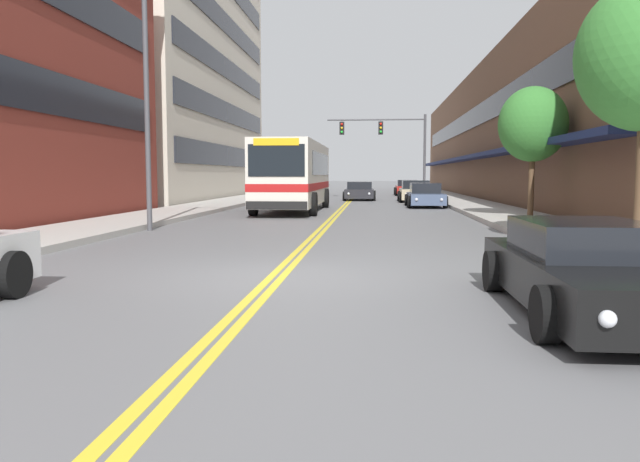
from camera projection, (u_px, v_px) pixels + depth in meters
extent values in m
plane|color=slate|center=(353.00, 197.00, 47.41)|extent=(240.00, 240.00, 0.00)
cube|color=#B2ADA5|center=(262.00, 196.00, 48.01)|extent=(3.02, 106.00, 0.18)
cube|color=#B2ADA5|center=(446.00, 197.00, 46.79)|extent=(3.02, 106.00, 0.18)
cube|color=yellow|center=(351.00, 197.00, 47.42)|extent=(0.14, 106.00, 0.01)
cube|color=yellow|center=(354.00, 197.00, 47.40)|extent=(0.14, 106.00, 0.01)
cube|color=black|center=(65.00, 96.00, 20.87)|extent=(0.08, 15.60, 1.40)
cube|color=beige|center=(143.00, 4.00, 44.02)|extent=(12.00, 26.46, 27.43)
cube|color=black|center=(229.00, 156.00, 44.46)|extent=(0.08, 24.34, 1.40)
cube|color=black|center=(228.00, 113.00, 44.18)|extent=(0.08, 24.34, 1.40)
cube|color=black|center=(228.00, 69.00, 43.91)|extent=(0.08, 24.34, 1.40)
cube|color=black|center=(227.00, 25.00, 43.63)|extent=(0.08, 24.34, 1.40)
cube|color=brown|center=(526.00, 134.00, 45.88)|extent=(8.00, 68.00, 9.37)
cube|color=navy|center=(463.00, 159.00, 46.43)|extent=(1.10, 61.20, 0.24)
cube|color=black|center=(471.00, 119.00, 46.12)|extent=(0.08, 61.20, 1.40)
cube|color=silver|center=(294.00, 174.00, 29.69)|extent=(2.48, 10.86, 2.85)
cube|color=#B21919|center=(294.00, 186.00, 29.74)|extent=(2.50, 10.88, 0.32)
cube|color=black|center=(296.00, 164.00, 30.18)|extent=(2.51, 8.47, 1.03)
cube|color=black|center=(276.00, 160.00, 24.23)|extent=(2.23, 0.04, 1.25)
cube|color=yellow|center=(276.00, 142.00, 24.16)|extent=(1.79, 0.06, 0.28)
cube|color=black|center=(276.00, 205.00, 24.37)|extent=(2.43, 0.08, 0.32)
cylinder|color=black|center=(253.00, 204.00, 26.25)|extent=(0.30, 1.00, 1.00)
cylinder|color=black|center=(313.00, 204.00, 26.03)|extent=(0.30, 1.00, 1.00)
cylinder|color=black|center=(278.00, 198.00, 32.88)|extent=(0.30, 1.00, 1.00)
cylinder|color=black|center=(326.00, 198.00, 32.66)|extent=(0.30, 1.00, 1.00)
cube|color=#B7B7BC|center=(288.00, 192.00, 43.65)|extent=(1.73, 4.45, 0.70)
cube|color=black|center=(289.00, 183.00, 43.77)|extent=(1.48, 1.96, 0.49)
cylinder|color=black|center=(273.00, 195.00, 42.37)|extent=(0.22, 0.65, 0.65)
cylinder|color=black|center=(298.00, 195.00, 42.22)|extent=(0.22, 0.65, 0.65)
cylinder|color=black|center=(279.00, 194.00, 45.11)|extent=(0.22, 0.65, 0.65)
cylinder|color=black|center=(303.00, 194.00, 44.96)|extent=(0.22, 0.65, 0.65)
sphere|color=silver|center=(275.00, 192.00, 41.47)|extent=(0.16, 0.16, 0.16)
sphere|color=silver|center=(293.00, 192.00, 41.36)|extent=(0.16, 0.16, 0.16)
cube|color=red|center=(284.00, 190.00, 45.92)|extent=(0.18, 0.04, 0.10)
cube|color=red|center=(301.00, 191.00, 45.81)|extent=(0.18, 0.04, 0.10)
cylinder|color=black|center=(13.00, 275.00, 8.75)|extent=(0.22, 0.67, 0.67)
cube|color=red|center=(25.00, 250.00, 9.56)|extent=(0.18, 0.04, 0.10)
cube|color=black|center=(587.00, 279.00, 7.76)|extent=(1.71, 4.68, 0.56)
cube|color=black|center=(583.00, 238.00, 7.90)|extent=(1.47, 2.06, 0.43)
cylinder|color=black|center=(546.00, 314.00, 6.41)|extent=(0.22, 0.61, 0.61)
cylinder|color=black|center=(493.00, 271.00, 9.29)|extent=(0.22, 0.61, 0.61)
cylinder|color=black|center=(614.00, 273.00, 9.14)|extent=(0.22, 0.61, 0.61)
sphere|color=silver|center=(608.00, 319.00, 5.47)|extent=(0.16, 0.16, 0.16)
cube|color=red|center=(499.00, 252.00, 10.15)|extent=(0.18, 0.04, 0.10)
cube|color=red|center=(577.00, 253.00, 10.04)|extent=(0.18, 0.04, 0.10)
cube|color=#475675|center=(425.00, 198.00, 33.50)|extent=(1.78, 4.66, 0.56)
cube|color=black|center=(425.00, 188.00, 33.64)|extent=(1.53, 2.05, 0.54)
cylinder|color=black|center=(410.00, 202.00, 32.16)|extent=(0.22, 0.64, 0.64)
cylinder|color=black|center=(445.00, 202.00, 32.00)|extent=(0.22, 0.64, 0.64)
cylinder|color=black|center=(407.00, 200.00, 35.02)|extent=(0.22, 0.64, 0.64)
cylinder|color=black|center=(440.00, 200.00, 34.87)|extent=(0.22, 0.64, 0.64)
sphere|color=silver|center=(416.00, 200.00, 31.22)|extent=(0.16, 0.16, 0.16)
sphere|color=silver|center=(442.00, 200.00, 31.11)|extent=(0.16, 0.16, 0.16)
cube|color=red|center=(411.00, 196.00, 35.87)|extent=(0.18, 0.04, 0.10)
cube|color=red|center=(433.00, 196.00, 35.76)|extent=(0.18, 0.04, 0.10)
cube|color=maroon|center=(407.00, 190.00, 52.07)|extent=(1.82, 4.42, 0.61)
cube|color=black|center=(407.00, 183.00, 52.20)|extent=(1.57, 1.95, 0.49)
cylinder|color=black|center=(396.00, 192.00, 50.81)|extent=(0.22, 0.64, 0.64)
cylinder|color=black|center=(419.00, 192.00, 50.65)|extent=(0.22, 0.64, 0.64)
cylinder|color=black|center=(395.00, 191.00, 53.53)|extent=(0.22, 0.64, 0.64)
cylinder|color=black|center=(417.00, 191.00, 53.36)|extent=(0.22, 0.64, 0.64)
sphere|color=silver|center=(400.00, 190.00, 49.91)|extent=(0.16, 0.16, 0.16)
sphere|color=silver|center=(416.00, 190.00, 49.80)|extent=(0.16, 0.16, 0.16)
cube|color=red|center=(398.00, 189.00, 54.33)|extent=(0.18, 0.04, 0.10)
cube|color=red|center=(413.00, 189.00, 54.21)|extent=(0.18, 0.04, 0.10)
cube|color=#BCAD89|center=(415.00, 194.00, 39.72)|extent=(1.92, 4.16, 0.65)
cube|color=black|center=(415.00, 185.00, 39.84)|extent=(1.66, 1.83, 0.53)
cylinder|color=black|center=(401.00, 197.00, 38.55)|extent=(0.22, 0.66, 0.66)
cylinder|color=black|center=(433.00, 197.00, 38.37)|extent=(0.22, 0.66, 0.66)
cylinder|color=black|center=(399.00, 196.00, 41.11)|extent=(0.22, 0.66, 0.66)
cylinder|color=black|center=(429.00, 196.00, 40.94)|extent=(0.22, 0.66, 0.66)
sphere|color=silver|center=(407.00, 194.00, 37.70)|extent=(0.16, 0.16, 0.16)
sphere|color=silver|center=(429.00, 194.00, 37.58)|extent=(0.16, 0.16, 0.16)
cube|color=red|center=(403.00, 192.00, 41.86)|extent=(0.18, 0.04, 0.10)
cube|color=red|center=(424.00, 192.00, 41.74)|extent=(0.18, 0.04, 0.10)
cube|color=#232328|center=(360.00, 193.00, 42.45)|extent=(1.91, 4.15, 0.59)
cube|color=black|center=(360.00, 185.00, 42.57)|extent=(1.64, 1.83, 0.48)
cylinder|color=black|center=(344.00, 196.00, 41.27)|extent=(0.22, 0.62, 0.62)
cylinder|color=black|center=(374.00, 196.00, 41.10)|extent=(0.22, 0.62, 0.62)
cylinder|color=black|center=(346.00, 195.00, 43.83)|extent=(0.22, 0.62, 0.62)
cylinder|color=black|center=(374.00, 195.00, 43.66)|extent=(0.22, 0.62, 0.62)
sphere|color=silver|center=(349.00, 194.00, 40.43)|extent=(0.16, 0.16, 0.16)
sphere|color=silver|center=(369.00, 194.00, 40.31)|extent=(0.16, 0.16, 0.16)
cube|color=red|center=(351.00, 192.00, 44.58)|extent=(0.18, 0.04, 0.10)
cube|color=red|center=(370.00, 192.00, 44.46)|extent=(0.18, 0.04, 0.10)
cylinder|color=#47474C|center=(425.00, 157.00, 44.59)|extent=(0.18, 0.18, 6.01)
cylinder|color=#47474C|center=(376.00, 120.00, 44.65)|extent=(6.98, 0.11, 0.11)
cube|color=black|center=(381.00, 128.00, 44.67)|extent=(0.34, 0.26, 0.92)
sphere|color=red|center=(381.00, 124.00, 44.49)|extent=(0.18, 0.18, 0.18)
sphere|color=yellow|center=(381.00, 128.00, 44.52)|extent=(0.18, 0.18, 0.18)
sphere|color=green|center=(381.00, 132.00, 44.54)|extent=(0.18, 0.18, 0.18)
cylinder|color=black|center=(381.00, 121.00, 44.63)|extent=(0.02, 0.02, 0.14)
cube|color=black|center=(342.00, 128.00, 44.92)|extent=(0.34, 0.26, 0.92)
sphere|color=red|center=(342.00, 124.00, 44.73)|extent=(0.18, 0.18, 0.18)
sphere|color=yellow|center=(342.00, 128.00, 44.76)|extent=(0.18, 0.18, 0.18)
sphere|color=green|center=(342.00, 132.00, 44.78)|extent=(0.18, 0.18, 0.18)
cylinder|color=black|center=(342.00, 121.00, 44.87)|extent=(0.02, 0.02, 0.14)
cylinder|color=#47474C|center=(146.00, 84.00, 18.95)|extent=(0.16, 0.16, 8.98)
cylinder|color=brown|center=(531.00, 185.00, 22.96)|extent=(0.22, 0.22, 2.34)
ellipsoid|color=#387F33|center=(533.00, 124.00, 22.75)|extent=(2.48, 2.48, 2.73)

